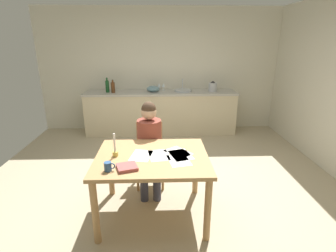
% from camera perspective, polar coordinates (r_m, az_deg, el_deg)
% --- Properties ---
extents(ground_plane, '(5.20, 5.20, 0.04)m').
position_cam_1_polar(ground_plane, '(3.72, -1.16, -13.35)').
color(ground_plane, tan).
extents(wall_back, '(5.20, 0.12, 2.60)m').
position_cam_1_polar(wall_back, '(5.79, -1.70, 12.16)').
color(wall_back, beige).
rests_on(wall_back, ground).
extents(kitchen_counter, '(3.19, 0.64, 0.90)m').
position_cam_1_polar(kitchen_counter, '(5.60, -1.59, 3.09)').
color(kitchen_counter, beige).
rests_on(kitchen_counter, ground).
extents(dining_table, '(1.22, 0.98, 0.75)m').
position_cam_1_polar(dining_table, '(2.88, -3.51, -8.44)').
color(dining_table, tan).
rests_on(dining_table, ground).
extents(chair_at_table, '(0.42, 0.42, 0.86)m').
position_cam_1_polar(chair_at_table, '(3.61, -4.04, -5.44)').
color(chair_at_table, tan).
rests_on(chair_at_table, ground).
extents(person_seated, '(0.33, 0.60, 1.19)m').
position_cam_1_polar(person_seated, '(3.40, -4.10, -3.41)').
color(person_seated, brown).
rests_on(person_seated, ground).
extents(coffee_mug, '(0.11, 0.07, 0.09)m').
position_cam_1_polar(coffee_mug, '(2.58, -13.06, -8.68)').
color(coffee_mug, '#33598C').
rests_on(coffee_mug, dining_table).
extents(candlestick, '(0.06, 0.06, 0.26)m').
position_cam_1_polar(candlestick, '(2.85, -11.60, -5.20)').
color(candlestick, gold).
rests_on(candlestick, dining_table).
extents(book_magazine, '(0.24, 0.23, 0.03)m').
position_cam_1_polar(book_magazine, '(2.59, -9.02, -8.94)').
color(book_magazine, '#AE524E').
rests_on(book_magazine, dining_table).
extents(paper_letter, '(0.35, 0.36, 0.00)m').
position_cam_1_polar(paper_letter, '(2.91, 2.21, -5.81)').
color(paper_letter, white).
rests_on(paper_letter, dining_table).
extents(paper_bill, '(0.26, 0.33, 0.00)m').
position_cam_1_polar(paper_bill, '(2.84, -2.02, -6.47)').
color(paper_bill, white).
rests_on(paper_bill, dining_table).
extents(paper_envelope, '(0.26, 0.33, 0.00)m').
position_cam_1_polar(paper_envelope, '(2.73, 2.42, -7.55)').
color(paper_envelope, white).
rests_on(paper_envelope, dining_table).
extents(paper_receipt, '(0.29, 0.34, 0.00)m').
position_cam_1_polar(paper_receipt, '(2.85, 2.82, -6.38)').
color(paper_receipt, white).
rests_on(paper_receipt, dining_table).
extents(paper_notice, '(0.26, 0.33, 0.00)m').
position_cam_1_polar(paper_notice, '(2.85, -5.92, -6.49)').
color(paper_notice, white).
rests_on(paper_notice, dining_table).
extents(sink_unit, '(0.36, 0.36, 0.24)m').
position_cam_1_polar(sink_unit, '(5.52, 3.32, 7.86)').
color(sink_unit, '#B2B7BC').
rests_on(sink_unit, kitchen_counter).
extents(bottle_oil, '(0.07, 0.07, 0.30)m').
position_cam_1_polar(bottle_oil, '(5.54, -13.23, 8.54)').
color(bottle_oil, '#194C23').
rests_on(bottle_oil, kitchen_counter).
extents(bottle_vinegar, '(0.08, 0.08, 0.27)m').
position_cam_1_polar(bottle_vinegar, '(5.48, -12.04, 8.35)').
color(bottle_vinegar, '#593319').
rests_on(bottle_vinegar, kitchen_counter).
extents(mixing_bowl, '(0.27, 0.27, 0.12)m').
position_cam_1_polar(mixing_bowl, '(5.48, -3.30, 8.19)').
color(mixing_bowl, '#668C99').
rests_on(mixing_bowl, kitchen_counter).
extents(stovetop_kettle, '(0.18, 0.18, 0.22)m').
position_cam_1_polar(stovetop_kettle, '(5.60, 9.84, 8.55)').
color(stovetop_kettle, '#B7BABF').
rests_on(stovetop_kettle, kitchen_counter).
extents(wine_glass_near_sink, '(0.07, 0.07, 0.15)m').
position_cam_1_polar(wine_glass_near_sink, '(5.63, -1.01, 8.98)').
color(wine_glass_near_sink, silver).
rests_on(wine_glass_near_sink, kitchen_counter).
extents(wine_glass_by_kettle, '(0.07, 0.07, 0.15)m').
position_cam_1_polar(wine_glass_by_kettle, '(5.63, -1.98, 8.97)').
color(wine_glass_by_kettle, silver).
rests_on(wine_glass_by_kettle, kitchen_counter).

